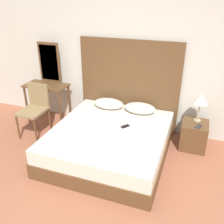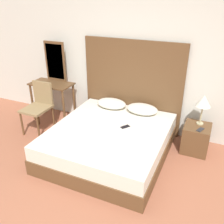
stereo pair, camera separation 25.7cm
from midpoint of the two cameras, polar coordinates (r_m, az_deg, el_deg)
The scene contains 12 objects.
wall_back at distance 4.53m, azimuth 4.11°, elevation 12.10°, with size 10.00×0.06×2.70m.
bed at distance 4.06m, azimuth -2.29°, elevation -6.80°, with size 1.78×1.95×0.47m.
headboard at distance 4.64m, azimuth 2.23°, elevation 5.96°, with size 1.87×0.05×1.69m.
pillow_left at distance 4.61m, azimuth -2.36°, elevation 1.93°, with size 0.55×0.37×0.16m.
pillow_right at distance 4.44m, azimuth 4.78°, elevation 0.86°, with size 0.55×0.37×0.16m.
phone_on_bed at distance 4.00m, azimuth 1.21°, elevation -3.31°, with size 0.14×0.16×0.01m.
nightstand at distance 4.41m, azimuth 16.62°, elevation -5.12°, with size 0.42×0.45×0.47m.
table_lamp at distance 4.22m, azimuth 18.02°, elevation 2.83°, with size 0.24×0.24×0.50m.
phone_on_nightstand at distance 4.20m, azimuth 17.54°, elevation -3.19°, with size 0.12×0.16×0.01m.
vanity_desk at distance 5.12m, azimuth -16.06°, elevation 4.25°, with size 0.84×0.45×0.79m.
vanity_mirror at distance 5.10m, azimuth -15.56°, elevation 10.81°, with size 0.44×0.03×0.78m.
chair at distance 4.79m, azimuth -18.67°, elevation 1.23°, with size 0.43×0.51×0.93m.
Camera 1 is at (1.07, -1.70, 2.44)m, focal length 40.00 mm.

